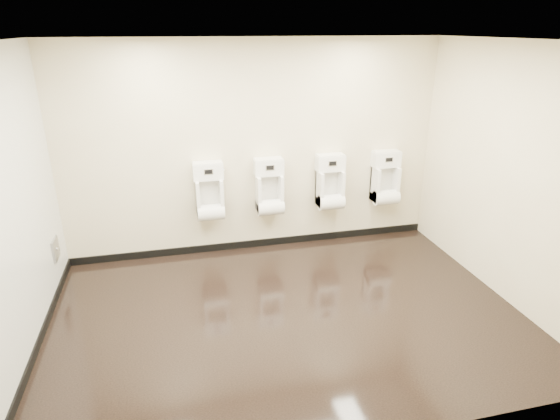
# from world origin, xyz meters

# --- Properties ---
(ground) EXTENTS (5.00, 3.50, 0.00)m
(ground) POSITION_xyz_m (0.00, 0.00, 0.00)
(ground) COLOR black
(ground) RESTS_ON ground
(ceiling) EXTENTS (5.00, 3.50, 0.00)m
(ceiling) POSITION_xyz_m (0.00, 0.00, 2.80)
(ceiling) COLOR white
(back_wall) EXTENTS (5.00, 0.02, 2.80)m
(back_wall) POSITION_xyz_m (0.00, 1.75, 1.40)
(back_wall) COLOR beige
(back_wall) RESTS_ON ground
(front_wall) EXTENTS (5.00, 0.02, 2.80)m
(front_wall) POSITION_xyz_m (0.00, -1.75, 1.40)
(front_wall) COLOR beige
(front_wall) RESTS_ON ground
(left_wall) EXTENTS (0.02, 3.50, 2.80)m
(left_wall) POSITION_xyz_m (-2.50, 0.00, 1.40)
(left_wall) COLOR beige
(left_wall) RESTS_ON ground
(right_wall) EXTENTS (0.02, 3.50, 2.80)m
(right_wall) POSITION_xyz_m (2.50, 0.00, 1.40)
(right_wall) COLOR beige
(right_wall) RESTS_ON ground
(tile_overlay_left) EXTENTS (0.01, 3.50, 2.80)m
(tile_overlay_left) POSITION_xyz_m (-2.50, 0.00, 1.40)
(tile_overlay_left) COLOR silver
(tile_overlay_left) RESTS_ON ground
(skirting_back) EXTENTS (5.00, 0.02, 0.10)m
(skirting_back) POSITION_xyz_m (0.00, 1.74, 0.05)
(skirting_back) COLOR black
(skirting_back) RESTS_ON ground
(skirting_left) EXTENTS (0.02, 3.50, 0.10)m
(skirting_left) POSITION_xyz_m (-2.49, 0.00, 0.05)
(skirting_left) COLOR black
(skirting_left) RESTS_ON ground
(access_panel) EXTENTS (0.04, 0.25, 0.25)m
(access_panel) POSITION_xyz_m (-2.48, 1.20, 0.50)
(access_panel) COLOR #9E9EA3
(access_panel) RESTS_ON left_wall
(urinal_0) EXTENTS (0.40, 0.30, 0.74)m
(urinal_0) POSITION_xyz_m (-0.64, 1.62, 0.86)
(urinal_0) COLOR white
(urinal_0) RESTS_ON back_wall
(urinal_1) EXTENTS (0.40, 0.30, 0.74)m
(urinal_1) POSITION_xyz_m (0.16, 1.62, 0.86)
(urinal_1) COLOR white
(urinal_1) RESTS_ON back_wall
(urinal_2) EXTENTS (0.40, 0.30, 0.74)m
(urinal_2) POSITION_xyz_m (1.02, 1.62, 0.86)
(urinal_2) COLOR white
(urinal_2) RESTS_ON back_wall
(urinal_3) EXTENTS (0.40, 0.30, 0.74)m
(urinal_3) POSITION_xyz_m (1.84, 1.62, 0.86)
(urinal_3) COLOR white
(urinal_3) RESTS_ON back_wall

